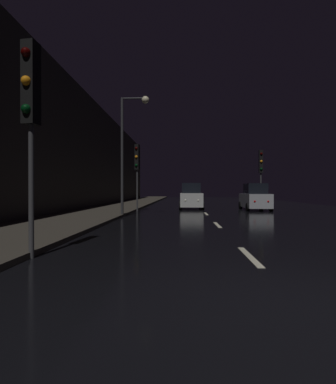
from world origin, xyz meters
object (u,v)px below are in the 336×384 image
traffic_light_far_right (261,166)px  streetlamp_overhead (130,137)px  car_approaching_headlights (191,197)px  traffic_light_far_left (137,163)px  traffic_light_near_left (30,101)px  car_parked_right_far (255,198)px

traffic_light_far_right → streetlamp_overhead: size_ratio=0.69×
car_approaching_headlights → streetlamp_overhead: bearing=-25.7°
traffic_light_far_left → streetlamp_overhead: (0.26, -4.71, 1.09)m
streetlamp_overhead → car_approaching_headlights: 9.68m
traffic_light_far_left → car_approaching_headlights: (4.13, 3.32, -2.66)m
traffic_light_near_left → streetlamp_overhead: streetlamp_overhead is taller
streetlamp_overhead → traffic_light_near_left: bearing=-91.9°
traffic_light_far_left → traffic_light_far_right: bearing=119.1°
traffic_light_far_left → traffic_light_far_right: size_ratio=1.02×
traffic_light_near_left → streetlamp_overhead: bearing=-174.6°
traffic_light_far_left → traffic_light_near_left: traffic_light_far_left is taller
car_approaching_headlights → traffic_light_far_left: bearing=-51.2°
car_approaching_headlights → traffic_light_near_left: bearing=-12.4°
traffic_light_far_right → car_approaching_headlights: traffic_light_far_right is taller
traffic_light_near_left → traffic_light_far_right: size_ratio=1.01×
traffic_light_far_left → car_approaching_headlights: size_ratio=1.16×
traffic_light_far_left → car_parked_right_far: bearing=112.9°
traffic_light_near_left → car_approaching_headlights: 19.84m
traffic_light_near_left → traffic_light_far_left: bearing=-173.1°
traffic_light_far_right → car_parked_right_far: traffic_light_far_right is taller
traffic_light_far_right → car_parked_right_far: size_ratio=1.18×
traffic_light_far_left → car_approaching_headlights: 5.93m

